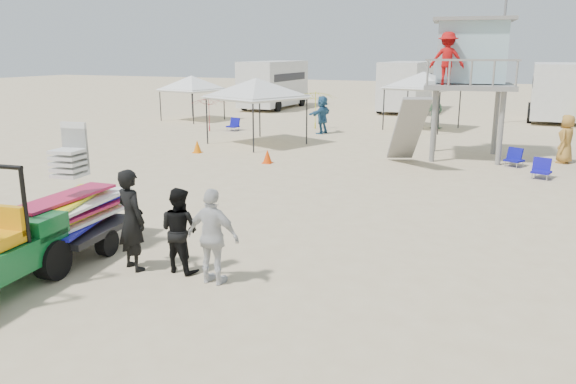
% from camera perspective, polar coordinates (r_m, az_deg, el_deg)
% --- Properties ---
extents(ground, '(140.00, 140.00, 0.00)m').
position_cam_1_polar(ground, '(8.88, -10.83, -12.27)').
color(ground, beige).
rests_on(ground, ground).
extents(surf_trailer, '(1.57, 2.58, 2.29)m').
position_cam_1_polar(surf_trailer, '(11.75, -20.53, -1.47)').
color(surf_trailer, black).
rests_on(surf_trailer, ground).
extents(man_left, '(0.80, 0.67, 1.88)m').
position_cam_1_polar(man_left, '(10.56, -15.62, -2.75)').
color(man_left, black).
rests_on(man_left, ground).
extents(man_mid, '(0.83, 0.69, 1.56)m').
position_cam_1_polar(man_mid, '(10.31, -10.98, -3.80)').
color(man_mid, black).
rests_on(man_mid, ground).
extents(man_right, '(1.00, 0.45, 1.68)m').
position_cam_1_polar(man_right, '(9.65, -7.61, -4.54)').
color(man_right, silver).
rests_on(man_right, ground).
extents(lifeguard_tower, '(3.48, 3.48, 4.97)m').
position_cam_1_polar(lifeguard_tower, '(22.11, 17.87, 12.90)').
color(lifeguard_tower, gray).
rests_on(lifeguard_tower, ground).
extents(canopy_white_a, '(4.19, 4.19, 3.22)m').
position_cam_1_polar(canopy_white_a, '(24.24, -3.25, 11.15)').
color(canopy_white_a, black).
rests_on(canopy_white_a, ground).
extents(canopy_white_b, '(3.26, 3.26, 2.96)m').
position_cam_1_polar(canopy_white_b, '(33.42, -9.79, 11.33)').
color(canopy_white_b, black).
rests_on(canopy_white_b, ground).
extents(canopy_white_c, '(3.68, 3.68, 3.32)m').
position_cam_1_polar(canopy_white_c, '(29.89, 13.64, 11.53)').
color(canopy_white_c, black).
rests_on(canopy_white_c, ground).
extents(umbrella_a, '(2.47, 2.48, 1.70)m').
position_cam_1_polar(umbrella_a, '(28.57, -8.02, 7.81)').
color(umbrella_a, '#B0121E').
rests_on(umbrella_a, ground).
extents(umbrella_b, '(2.57, 2.60, 1.97)m').
position_cam_1_polar(umbrella_b, '(29.20, 2.79, 8.33)').
color(umbrella_b, yellow).
rests_on(umbrella_b, ground).
extents(cone_near, '(0.34, 0.34, 0.50)m').
position_cam_1_polar(cone_near, '(20.17, -2.10, 3.64)').
color(cone_near, '#F24307').
rests_on(cone_near, ground).
extents(cone_far, '(0.34, 0.34, 0.50)m').
position_cam_1_polar(cone_far, '(22.56, -9.20, 4.58)').
color(cone_far, orange).
rests_on(cone_far, ground).
extents(beach_chair_a, '(0.60, 0.65, 0.64)m').
position_cam_1_polar(beach_chair_a, '(28.79, -5.52, 6.85)').
color(beach_chair_a, '#0E0D95').
rests_on(beach_chair_a, ground).
extents(beach_chair_b, '(0.64, 0.70, 0.64)m').
position_cam_1_polar(beach_chair_b, '(19.47, 24.36, 2.19)').
color(beach_chair_b, '#120E9E').
rests_on(beach_chair_b, ground).
extents(beach_chair_c, '(0.71, 0.79, 0.64)m').
position_cam_1_polar(beach_chair_c, '(21.18, 22.02, 3.29)').
color(beach_chair_c, '#0D0E94').
rests_on(beach_chair_c, ground).
extents(rv_far_left, '(2.64, 6.80, 3.25)m').
position_cam_1_polar(rv_far_left, '(40.17, -1.45, 11.07)').
color(rv_far_left, silver).
rests_on(rv_far_left, ground).
extents(rv_mid_left, '(2.65, 6.50, 3.25)m').
position_cam_1_polar(rv_mid_left, '(38.84, 11.91, 10.68)').
color(rv_mid_left, silver).
rests_on(rv_mid_left, ground).
extents(rv_mid_right, '(2.64, 7.00, 3.25)m').
position_cam_1_polar(rv_mid_right, '(36.64, 25.54, 9.44)').
color(rv_mid_right, silver).
rests_on(rv_mid_right, ground).
extents(light_pole_left, '(0.14, 0.14, 8.00)m').
position_cam_1_polar(light_pole_left, '(33.59, 20.89, 13.35)').
color(light_pole_left, slate).
rests_on(light_pole_left, ground).
extents(distant_beachgoers, '(12.59, 11.43, 1.83)m').
position_cam_1_polar(distant_beachgoers, '(27.43, 13.67, 7.38)').
color(distant_beachgoers, '#2F628D').
rests_on(distant_beachgoers, ground).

